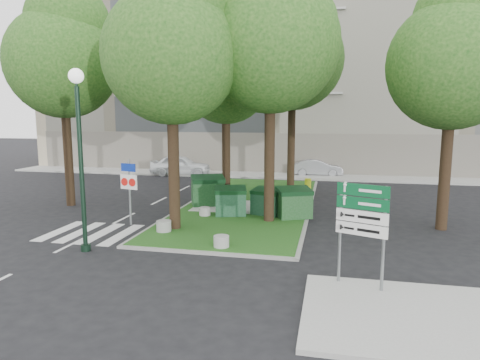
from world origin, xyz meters
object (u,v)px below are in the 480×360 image
(dumpster_c, at_px, (267,202))
(street_lamp, at_px, (80,139))
(tree_street_left, at_px, (64,52))
(tree_street_right, at_px, (456,52))
(tree_median_near_left, at_px, (174,42))
(traffic_sign_pole, at_px, (129,183))
(dumpster_b, at_px, (230,201))
(car_silver, at_px, (317,168))
(bollard_right, at_px, (221,241))
(dumpster_a, at_px, (208,191))
(tree_median_mid, at_px, (228,69))
(tree_median_near_right, at_px, (273,30))
(bollard_mid, at_px, (205,211))
(car_white, at_px, (180,165))
(tree_median_far, at_px, (295,49))
(bollard_left, at_px, (164,226))
(dumpster_d, at_px, (294,203))
(litter_bin, at_px, (308,184))
(directional_sign, at_px, (362,219))

(dumpster_c, relative_size, street_lamp, 0.25)
(tree_street_left, xyz_separation_m, tree_street_right, (17.50, -1.00, -0.67))
(tree_median_near_left, xyz_separation_m, traffic_sign_pole, (-2.26, 0.44, -5.53))
(dumpster_b, bearing_deg, car_silver, 61.45)
(bollard_right, bearing_deg, dumpster_a, 110.20)
(dumpster_a, bearing_deg, tree_median_mid, 51.17)
(tree_median_near_right, bearing_deg, tree_street_left, 171.87)
(bollard_mid, bearing_deg, car_white, 114.45)
(tree_median_mid, distance_m, tree_street_left, 8.11)
(tree_street_right, height_order, bollard_mid, tree_street_right)
(tree_street_right, distance_m, street_lamp, 14.22)
(dumpster_a, bearing_deg, tree_median_near_left, -113.20)
(tree_median_far, height_order, dumpster_c, tree_median_far)
(car_white, distance_m, car_silver, 10.45)
(tree_median_far, relative_size, bollard_mid, 23.46)
(dumpster_a, bearing_deg, bollard_left, -117.17)
(tree_street_right, height_order, car_white, tree_street_right)
(tree_median_near_right, relative_size, car_silver, 3.02)
(dumpster_d, distance_m, car_silver, 14.22)
(dumpster_c, height_order, street_lamp, street_lamp)
(bollard_left, xyz_separation_m, car_white, (-5.02, 15.67, 0.45))
(dumpster_c, relative_size, car_silver, 0.41)
(tree_median_near_left, bearing_deg, tree_median_near_right, 29.74)
(dumpster_a, relative_size, car_white, 0.42)
(dumpster_c, bearing_deg, street_lamp, -112.97)
(street_lamp, distance_m, car_white, 18.72)
(street_lamp, height_order, car_white, street_lamp)
(tree_street_right, height_order, litter_bin, tree_street_right)
(tree_street_right, xyz_separation_m, car_white, (-15.87, 12.56, -6.20))
(directional_sign, height_order, car_silver, directional_sign)
(dumpster_d, distance_m, directional_sign, 7.76)
(tree_street_right, bearing_deg, tree_median_mid, 158.20)
(bollard_left, bearing_deg, dumpster_a, 86.64)
(tree_street_left, distance_m, dumpster_d, 13.35)
(tree_median_near_left, distance_m, traffic_sign_pole, 5.99)
(directional_sign, bearing_deg, bollard_right, 172.14)
(litter_bin, bearing_deg, dumpster_d, -91.60)
(tree_median_mid, bearing_deg, dumpster_b, -74.77)
(dumpster_c, bearing_deg, directional_sign, -46.76)
(tree_street_right, distance_m, dumpster_c, 9.68)
(dumpster_a, distance_m, dumpster_d, 4.78)
(dumpster_c, height_order, bollard_mid, dumpster_c)
(dumpster_d, bearing_deg, tree_median_mid, 112.12)
(tree_median_near_left, distance_m, bollard_right, 7.67)
(tree_street_left, height_order, dumpster_b, tree_street_left)
(dumpster_a, height_order, dumpster_b, dumpster_a)
(tree_median_far, xyz_separation_m, street_lamp, (-5.87, -12.62, -4.49))
(tree_median_near_right, height_order, traffic_sign_pole, tree_median_near_right)
(car_silver, bearing_deg, tree_street_left, 133.60)
(dumpster_a, distance_m, bollard_right, 6.97)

